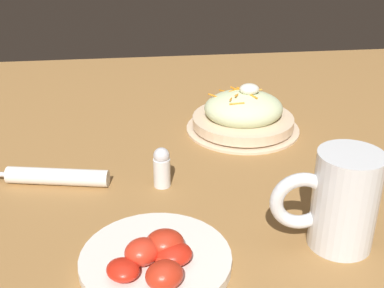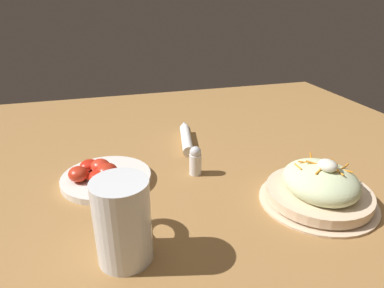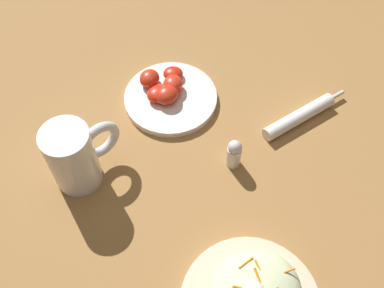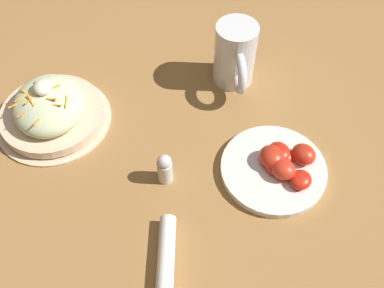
% 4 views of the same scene
% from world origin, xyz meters
% --- Properties ---
extents(ground_plane, '(1.43, 1.43, 0.00)m').
position_xyz_m(ground_plane, '(0.00, 0.00, 0.00)').
color(ground_plane, '#9E703D').
extents(salad_plate, '(0.22, 0.22, 0.09)m').
position_xyz_m(salad_plate, '(-0.13, -0.19, 0.03)').
color(salad_plate, beige).
rests_on(salad_plate, ground_plane).
extents(beer_mug, '(0.14, 0.08, 0.13)m').
position_xyz_m(beer_mug, '(-0.18, 0.17, 0.06)').
color(beer_mug, white).
rests_on(beer_mug, ground_plane).
extents(napkin_roll, '(0.20, 0.06, 0.03)m').
position_xyz_m(napkin_roll, '(0.20, -0.02, 0.01)').
color(napkin_roll, white).
rests_on(napkin_roll, ground_plane).
extents(tomato_plate, '(0.19, 0.19, 0.05)m').
position_xyz_m(tomato_plate, '(0.06, 0.20, 0.01)').
color(tomato_plate, white).
rests_on(tomato_plate, ground_plane).
extents(salt_shaker, '(0.03, 0.03, 0.07)m').
position_xyz_m(salt_shaker, '(0.04, 0.00, 0.03)').
color(salt_shaker, white).
rests_on(salt_shaker, ground_plane).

